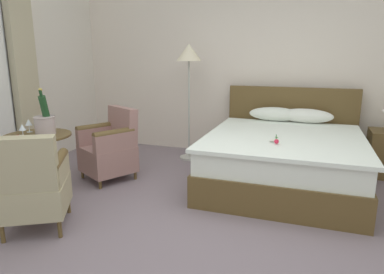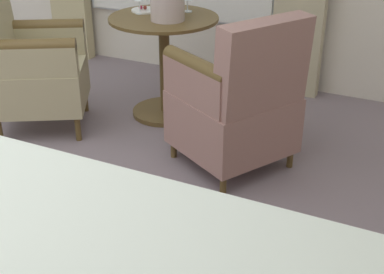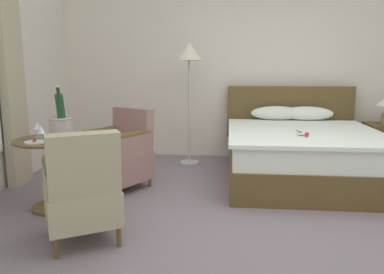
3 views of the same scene
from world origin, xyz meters
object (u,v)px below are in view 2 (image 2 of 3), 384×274
(armchair_facing_bed, at_px, (31,66))
(snack_plate, at_px, (145,10))
(armchair_by_window, at_px, (237,103))
(side_table_round, at_px, (165,58))

(armchair_facing_bed, bearing_deg, snack_plate, 142.00)
(armchair_by_window, bearing_deg, side_table_round, -122.99)
(side_table_round, height_order, armchair_facing_bed, armchair_facing_bed)
(snack_plate, distance_m, armchair_by_window, 1.06)
(snack_plate, xyz_separation_m, armchair_facing_bed, (0.61, -0.48, -0.27))
(snack_plate, relative_size, armchair_facing_bed, 0.20)
(armchair_by_window, bearing_deg, armchair_facing_bed, -86.31)
(armchair_by_window, bearing_deg, snack_plate, -121.02)
(side_table_round, xyz_separation_m, snack_plate, (-0.08, -0.18, 0.28))
(armchair_facing_bed, bearing_deg, side_table_round, 129.21)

